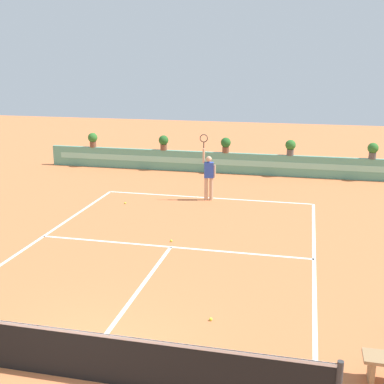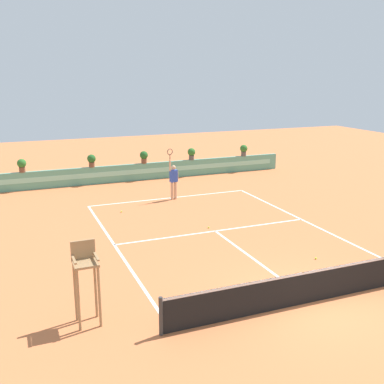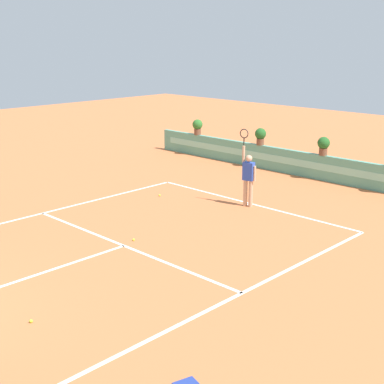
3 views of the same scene
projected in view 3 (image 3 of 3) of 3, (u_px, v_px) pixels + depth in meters
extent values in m
plane|color=#C66B3D|center=(112.00, 250.00, 14.62)|extent=(60.00, 60.00, 0.00)
cube|color=white|center=(251.00, 204.00, 18.69)|extent=(8.22, 0.10, 0.01)
cube|color=white|center=(124.00, 246.00, 14.90)|extent=(8.22, 0.10, 0.01)
cube|color=white|center=(15.00, 282.00, 12.69)|extent=(0.10, 6.40, 0.01)
cube|color=white|center=(30.00, 216.00, 17.35)|extent=(0.10, 11.89, 0.01)
cube|color=white|center=(228.00, 300.00, 11.82)|extent=(0.10, 11.89, 0.01)
cube|color=white|center=(249.00, 204.00, 18.62)|extent=(0.10, 0.20, 0.01)
cube|color=#599E84|center=(322.00, 168.00, 21.65)|extent=(18.00, 0.20, 1.00)
cube|color=#87CCB2|center=(321.00, 167.00, 21.57)|extent=(17.10, 0.01, 0.28)
cylinder|color=tan|center=(251.00, 194.00, 18.23)|extent=(0.14, 0.14, 0.90)
cylinder|color=tan|center=(245.00, 193.00, 18.34)|extent=(0.14, 0.14, 0.90)
cube|color=#2D4CB7|center=(249.00, 171.00, 18.08)|extent=(0.40, 0.29, 0.60)
sphere|color=tan|center=(249.00, 158.00, 17.97)|extent=(0.22, 0.22, 0.22)
cylinder|color=tan|center=(244.00, 154.00, 18.04)|extent=(0.09, 0.09, 0.55)
cylinder|color=black|center=(244.00, 141.00, 17.93)|extent=(0.04, 0.04, 0.24)
torus|color=#262626|center=(244.00, 134.00, 17.86)|extent=(0.31, 0.09, 0.31)
cylinder|color=tan|center=(255.00, 174.00, 17.98)|extent=(0.09, 0.09, 0.50)
sphere|color=#CCE033|center=(134.00, 240.00, 15.25)|extent=(0.07, 0.07, 0.07)
sphere|color=#CCE033|center=(31.00, 321.00, 10.87)|extent=(0.07, 0.07, 0.07)
sphere|color=#CCE033|center=(160.00, 195.00, 19.55)|extent=(0.07, 0.07, 0.07)
cylinder|color=brown|center=(260.00, 142.00, 23.56)|extent=(0.32, 0.32, 0.28)
sphere|color=#235B23|center=(261.00, 134.00, 23.46)|extent=(0.48, 0.48, 0.48)
cylinder|color=brown|center=(197.00, 132.00, 26.05)|extent=(0.32, 0.32, 0.28)
sphere|color=#2D6B28|center=(198.00, 124.00, 25.96)|extent=(0.48, 0.48, 0.48)
cylinder|color=brown|center=(323.00, 152.00, 21.49)|extent=(0.32, 0.32, 0.28)
sphere|color=#235B23|center=(324.00, 143.00, 21.40)|extent=(0.48, 0.48, 0.48)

